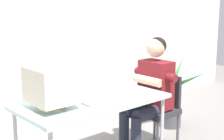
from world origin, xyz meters
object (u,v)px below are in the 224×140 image
at_px(potted_plant, 171,98).
at_px(keyboard, 85,100).
at_px(desk_mug, 66,92).
at_px(office_chair, 160,106).
at_px(person_seated, 150,91).
at_px(desk, 93,105).
at_px(crt_monitor, 52,85).

bearing_deg(potted_plant, keyboard, -169.30).
bearing_deg(desk_mug, office_chair, -13.85).
bearing_deg(keyboard, person_seated, -0.72).
relative_size(desk, office_chair, 1.70).
distance_m(person_seated, potted_plant, 0.90).
xyz_separation_m(potted_plant, desk_mug, (-1.68, -0.06, 0.39)).
xyz_separation_m(desk, potted_plant, (1.56, 0.32, -0.30)).
height_order(office_chair, potted_plant, potted_plant).
bearing_deg(office_chair, keyboard, 179.40).
height_order(desk, crt_monitor, crt_monitor).
relative_size(keyboard, desk_mug, 4.96).
relative_size(keyboard, person_seated, 0.32).
relative_size(desk, desk_mug, 17.06).
xyz_separation_m(keyboard, potted_plant, (1.65, 0.31, -0.37)).
height_order(desk, desk_mug, desk_mug).
xyz_separation_m(office_chair, potted_plant, (0.60, 0.32, -0.09)).
height_order(keyboard, desk_mug, desk_mug).
bearing_deg(desk, keyboard, 175.50).
height_order(office_chair, desk_mug, desk_mug).
xyz_separation_m(crt_monitor, keyboard, (0.33, -0.02, -0.19)).
relative_size(crt_monitor, desk_mug, 4.64).
distance_m(person_seated, desk_mug, 0.95).
relative_size(keyboard, potted_plant, 0.44).
bearing_deg(office_chair, crt_monitor, 178.87).
bearing_deg(office_chair, potted_plant, 28.44).
bearing_deg(keyboard, desk_mug, 96.61).
xyz_separation_m(office_chair, person_seated, (-0.18, 0.00, 0.21)).
distance_m(crt_monitor, desk_mug, 0.42).
bearing_deg(keyboard, potted_plant, 10.70).
height_order(crt_monitor, potted_plant, crt_monitor).
xyz_separation_m(desk, person_seated, (0.78, -0.00, 0.00)).
bearing_deg(keyboard, office_chair, -0.60).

